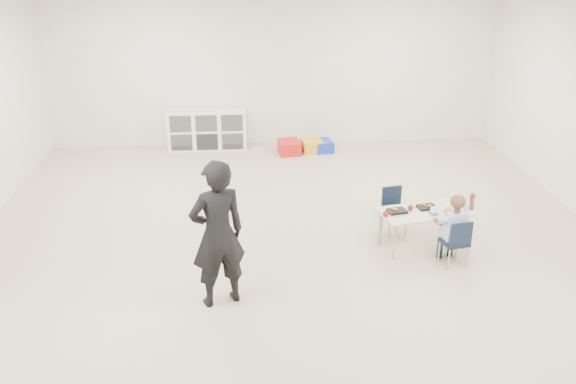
{
  "coord_description": "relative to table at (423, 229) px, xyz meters",
  "views": [
    {
      "loc": [
        -0.49,
        -6.31,
        3.52
      ],
      "look_at": [
        -0.04,
        0.07,
        0.85
      ],
      "focal_mm": 38.0,
      "sensor_mm": 36.0,
      "label": 1
    }
  ],
  "objects": [
    {
      "name": "adult",
      "position": [
        -2.43,
        -1.06,
        0.54
      ],
      "size": [
        0.67,
        0.56,
        1.57
      ],
      "primitive_type": "imported",
      "rotation": [
        0.0,
        0.0,
        3.52
      ],
      "color": "black",
      "rests_on": "ground"
    },
    {
      "name": "lunch_tray_far",
      "position": [
        -0.34,
        -0.02,
        0.25
      ],
      "size": [
        0.25,
        0.2,
        0.03
      ],
      "primitive_type": "cube",
      "rotation": [
        0.0,
        0.0,
        0.2
      ],
      "color": "black",
      "rests_on": "table"
    },
    {
      "name": "lunch_tray_near",
      "position": [
        0.05,
        0.08,
        0.25
      ],
      "size": [
        0.25,
        0.2,
        0.03
      ],
      "primitive_type": "cube",
      "rotation": [
        0.0,
        0.0,
        0.2
      ],
      "color": "black",
      "rests_on": "table"
    },
    {
      "name": "apple_near",
      "position": [
        -0.17,
        0.03,
        0.27
      ],
      "size": [
        0.07,
        0.07,
        0.07
      ],
      "primitive_type": "sphere",
      "color": "maroon",
      "rests_on": "table"
    },
    {
      "name": "bin_blue",
      "position": [
        -0.76,
        3.74,
        -0.15
      ],
      "size": [
        0.36,
        0.44,
        0.19
      ],
      "primitive_type": "cube",
      "rotation": [
        0.0,
        0.0,
        0.14
      ],
      "color": "#162DAC",
      "rests_on": "ground"
    },
    {
      "name": "apple_far",
      "position": [
        -0.5,
        -0.13,
        0.27
      ],
      "size": [
        0.07,
        0.07,
        0.07
      ],
      "primitive_type": "sphere",
      "color": "maroon",
      "rests_on": "table"
    },
    {
      "name": "cubby_shelf",
      "position": [
        -2.82,
        4.04,
        0.1
      ],
      "size": [
        1.4,
        0.4,
        0.7
      ],
      "primitive_type": "cube",
      "color": "white",
      "rests_on": "ground"
    },
    {
      "name": "bread_roll",
      "position": [
        0.28,
        -0.05,
        0.27
      ],
      "size": [
        0.09,
        0.09,
        0.07
      ],
      "primitive_type": "ellipsoid",
      "color": "tan",
      "rests_on": "table"
    },
    {
      "name": "bin_yellow",
      "position": [
        -0.96,
        3.74,
        -0.14
      ],
      "size": [
        0.39,
        0.47,
        0.21
      ],
      "primitive_type": "cube",
      "rotation": [
        0.0,
        0.0,
        0.11
      ],
      "color": "gold",
      "rests_on": "ground"
    },
    {
      "name": "chair_near",
      "position": [
        0.24,
        -0.45,
        0.04
      ],
      "size": [
        0.33,
        0.32,
        0.58
      ],
      "primitive_type": null,
      "rotation": [
        0.0,
        0.0,
        0.2
      ],
      "color": "black",
      "rests_on": "ground"
    },
    {
      "name": "milk_carton",
      "position": [
        0.08,
        -0.13,
        0.29
      ],
      "size": [
        0.08,
        0.08,
        0.1
      ],
      "primitive_type": "cube",
      "rotation": [
        0.0,
        0.0,
        0.2
      ],
      "color": "white",
      "rests_on": "table"
    },
    {
      "name": "table",
      "position": [
        0.0,
        0.0,
        0.0
      ],
      "size": [
        1.15,
        0.73,
        0.49
      ],
      "rotation": [
        0.0,
        0.0,
        0.2
      ],
      "color": "beige",
      "rests_on": "ground"
    },
    {
      "name": "child",
      "position": [
        0.24,
        -0.45,
        0.21
      ],
      "size": [
        0.46,
        0.46,
        0.92
      ],
      "primitive_type": null,
      "rotation": [
        0.0,
        0.0,
        0.2
      ],
      "color": "#BAD3FC",
      "rests_on": "chair_near"
    },
    {
      "name": "bin_red",
      "position": [
        -1.37,
        3.66,
        -0.14
      ],
      "size": [
        0.4,
        0.49,
        0.22
      ],
      "primitive_type": "cube",
      "rotation": [
        0.0,
        0.0,
        0.11
      ],
      "color": "red",
      "rests_on": "ground"
    },
    {
      "name": "chair_far",
      "position": [
        -0.24,
        0.45,
        0.04
      ],
      "size": [
        0.33,
        0.32,
        0.58
      ],
      "primitive_type": null,
      "rotation": [
        0.0,
        0.0,
        0.2
      ],
      "color": "black",
      "rests_on": "ground"
    },
    {
      "name": "room",
      "position": [
        -1.62,
        -0.24,
        1.15
      ],
      "size": [
        9.0,
        9.02,
        2.8
      ],
      "color": "beige",
      "rests_on": "ground"
    }
  ]
}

